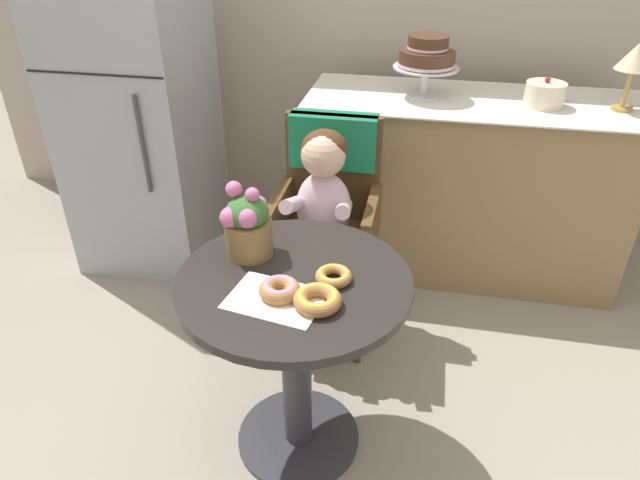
# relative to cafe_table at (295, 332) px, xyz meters

# --- Properties ---
(ground_plane) EXTENTS (8.00, 8.00, 0.00)m
(ground_plane) POSITION_rel_cafe_table_xyz_m (0.00, 0.00, -0.51)
(ground_plane) COLOR gray
(cafe_table) EXTENTS (0.72, 0.72, 0.72)m
(cafe_table) POSITION_rel_cafe_table_xyz_m (0.00, 0.00, 0.00)
(cafe_table) COLOR #282321
(cafe_table) RESTS_ON ground
(wicker_chair) EXTENTS (0.42, 0.45, 0.95)m
(wicker_chair) POSITION_rel_cafe_table_xyz_m (-0.03, 0.72, 0.13)
(wicker_chair) COLOR brown
(wicker_chair) RESTS_ON ground
(seated_child) EXTENTS (0.27, 0.32, 0.73)m
(seated_child) POSITION_rel_cafe_table_xyz_m (-0.03, 0.56, 0.17)
(seated_child) COLOR silver
(seated_child) RESTS_ON ground
(paper_napkin) EXTENTS (0.30, 0.23, 0.00)m
(paper_napkin) POSITION_rel_cafe_table_xyz_m (-0.03, -0.11, 0.21)
(paper_napkin) COLOR white
(paper_napkin) RESTS_ON cafe_table
(donut_front) EXTENTS (0.11, 0.11, 0.03)m
(donut_front) POSITION_rel_cafe_table_xyz_m (0.12, 0.01, 0.23)
(donut_front) COLOR #AD7542
(donut_front) RESTS_ON cafe_table
(donut_mid) EXTENTS (0.14, 0.14, 0.04)m
(donut_mid) POSITION_rel_cafe_table_xyz_m (0.10, -0.12, 0.24)
(donut_mid) COLOR #AD7542
(donut_mid) RESTS_ON cafe_table
(donut_side) EXTENTS (0.12, 0.12, 0.05)m
(donut_side) POSITION_rel_cafe_table_xyz_m (-0.02, -0.10, 0.24)
(donut_side) COLOR #AD7542
(donut_side) RESTS_ON cafe_table
(flower_vase) EXTENTS (0.15, 0.16, 0.24)m
(flower_vase) POSITION_rel_cafe_table_xyz_m (-0.17, 0.11, 0.32)
(flower_vase) COLOR brown
(flower_vase) RESTS_ON cafe_table
(display_counter) EXTENTS (1.56, 0.62, 0.90)m
(display_counter) POSITION_rel_cafe_table_xyz_m (0.55, 1.30, -0.05)
(display_counter) COLOR #93754C
(display_counter) RESTS_ON ground
(tiered_cake_stand) EXTENTS (0.30, 0.30, 0.27)m
(tiered_cake_stand) POSITION_rel_cafe_table_xyz_m (0.31, 1.30, 0.57)
(tiered_cake_stand) COLOR silver
(tiered_cake_stand) RESTS_ON display_counter
(round_layer_cake) EXTENTS (0.17, 0.17, 0.13)m
(round_layer_cake) POSITION_rel_cafe_table_xyz_m (0.84, 1.26, 0.44)
(round_layer_cake) COLOR beige
(round_layer_cake) RESTS_ON display_counter
(table_lamp) EXTENTS (0.15, 0.15, 0.28)m
(table_lamp) POSITION_rel_cafe_table_xyz_m (1.17, 1.27, 0.61)
(table_lamp) COLOR #B28C47
(table_lamp) RESTS_ON display_counter
(refrigerator) EXTENTS (0.64, 0.63, 1.70)m
(refrigerator) POSITION_rel_cafe_table_xyz_m (-1.05, 1.10, 0.34)
(refrigerator) COLOR #9EA0A5
(refrigerator) RESTS_ON ground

